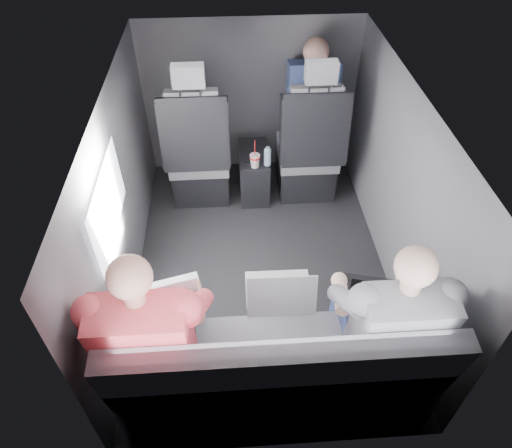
{
  "coord_description": "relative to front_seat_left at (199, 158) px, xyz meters",
  "views": [
    {
      "loc": [
        -0.19,
        -2.27,
        2.55
      ],
      "look_at": [
        -0.04,
        -0.05,
        0.47
      ],
      "focal_mm": 32.0,
      "sensor_mm": 36.0,
      "label": 1
    }
  ],
  "objects": [
    {
      "name": "panel_back",
      "position": [
        0.45,
        -2.14,
        0.27
      ],
      "size": [
        1.8,
        0.02,
        1.35
      ],
      "primitive_type": "cube",
      "color": "#56565B",
      "rests_on": "floor"
    },
    {
      "name": "passenger_rear_right",
      "position": [
        1.0,
        -1.81,
        0.23
      ],
      "size": [
        0.51,
        0.63,
        1.24
      ],
      "color": "navy",
      "rests_on": "rear_bench"
    },
    {
      "name": "laptop_silver",
      "position": [
        0.49,
        -1.6,
        0.23
      ],
      "size": [
        0.36,
        0.32,
        0.25
      ],
      "color": "#BBBCC0",
      "rests_on": "rear_bench"
    },
    {
      "name": "floor",
      "position": [
        0.45,
        -0.84,
        -0.4
      ],
      "size": [
        2.6,
        2.6,
        0.0
      ],
      "primitive_type": "plane",
      "color": "black",
      "rests_on": "ground"
    },
    {
      "name": "laptop_black",
      "position": [
        0.98,
        -1.65,
        0.23
      ],
      "size": [
        0.36,
        0.35,
        0.23
      ],
      "color": "black",
      "rests_on": "passenger_rear_right"
    },
    {
      "name": "soda_cup",
      "position": [
        0.45,
        -0.15,
        0.06
      ],
      "size": [
        0.08,
        0.08,
        0.24
      ],
      "color": "white",
      "rests_on": "center_console"
    },
    {
      "name": "rear_bench",
      "position": [
        0.45,
        -1.9,
        -0.09
      ],
      "size": [
        1.6,
        0.57,
        0.92
      ],
      "color": "slate",
      "rests_on": "floor"
    },
    {
      "name": "panel_right",
      "position": [
        1.35,
        -0.84,
        0.27
      ],
      "size": [
        0.02,
        2.6,
        1.35
      ],
      "primitive_type": "cube",
      "color": "#56565B",
      "rests_on": "floor"
    },
    {
      "name": "seatbelt",
      "position": [
        0.9,
        -0.17,
        0.4
      ],
      "size": [
        0.35,
        0.11,
        0.59
      ],
      "primitive_type": "cube",
      "rotation": [
        -0.14,
        0.49,
        0.0
      ],
      "color": "black",
      "rests_on": "front_seat_right"
    },
    {
      "name": "laptop_white",
      "position": [
        -0.1,
        -1.62,
        0.24
      ],
      "size": [
        0.41,
        0.41,
        0.26
      ],
      "color": "silver",
      "rests_on": "passenger_rear_left"
    },
    {
      "name": "front_seat_left",
      "position": [
        0.0,
        0.0,
        0.0
      ],
      "size": [
        0.52,
        0.58,
        1.26
      ],
      "color": "black",
      "rests_on": "floor"
    },
    {
      "name": "passenger_rear_left",
      "position": [
        -0.16,
        -1.81,
        0.24
      ],
      "size": [
        0.53,
        0.64,
        1.26
      ],
      "color": "#323338",
      "rests_on": "rear_bench"
    },
    {
      "name": "ceiling",
      "position": [
        0.45,
        -0.84,
        0.95
      ],
      "size": [
        2.6,
        2.6,
        0.0
      ],
      "primitive_type": "plane",
      "rotation": [
        3.14,
        0.0,
        0.0
      ],
      "color": "#B2B2AD",
      "rests_on": "panel_back"
    },
    {
      "name": "center_console",
      "position": [
        0.45,
        0.04,
        -0.2
      ],
      "size": [
        0.24,
        0.48,
        0.41
      ],
      "color": "black",
      "rests_on": "floor"
    },
    {
      "name": "side_window",
      "position": [
        -0.43,
        -1.14,
        0.5
      ],
      "size": [
        0.02,
        0.75,
        0.42
      ],
      "primitive_type": "cube",
      "color": "white",
      "rests_on": "panel_left"
    },
    {
      "name": "panel_left",
      "position": [
        -0.45,
        -0.84,
        0.27
      ],
      "size": [
        0.02,
        2.6,
        1.35
      ],
      "primitive_type": "cube",
      "color": "#56565B",
      "rests_on": "floor"
    },
    {
      "name": "water_bottle",
      "position": [
        0.55,
        -0.13,
        0.07
      ],
      "size": [
        0.06,
        0.06,
        0.16
      ],
      "color": "#ACD6E9",
      "rests_on": "center_console"
    },
    {
      "name": "passenger_front_right",
      "position": [
        0.94,
        0.26,
        0.35
      ],
      "size": [
        0.4,
        0.4,
        0.82
      ],
      "color": "navy",
      "rests_on": "front_seat_right"
    },
    {
      "name": "front_seat_right",
      "position": [
        0.9,
        0.0,
        0.0
      ],
      "size": [
        0.52,
        0.58,
        1.26
      ],
      "color": "black",
      "rests_on": "floor"
    },
    {
      "name": "panel_front",
      "position": [
        0.45,
        0.46,
        0.27
      ],
      "size": [
        1.8,
        0.02,
        1.35
      ],
      "primitive_type": "cube",
      "color": "#56565B",
      "rests_on": "floor"
    }
  ]
}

